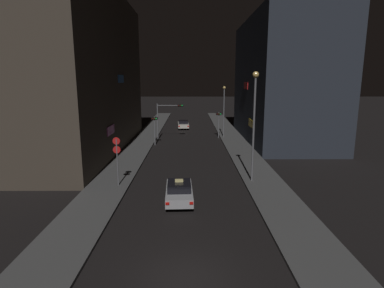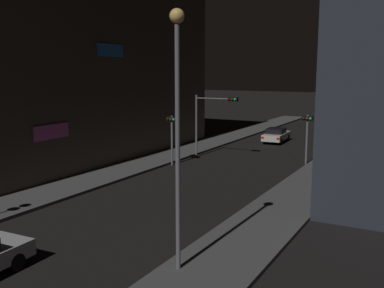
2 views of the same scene
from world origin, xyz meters
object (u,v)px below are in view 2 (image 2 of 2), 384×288
far_car (276,135)px  street_lamp_far_block (318,104)px  traffic_light_right_kerb (307,129)px  traffic_light_overhead (212,113)px  street_lamp_near_block (177,105)px  traffic_light_left_kerb (172,130)px

far_car → street_lamp_far_block: 11.57m
traffic_light_right_kerb → street_lamp_far_block: street_lamp_far_block is taller
far_car → traffic_light_overhead: size_ratio=0.89×
traffic_light_right_kerb → street_lamp_near_block: size_ratio=0.43×
traffic_light_left_kerb → far_car: bearing=76.7°
traffic_light_overhead → traffic_light_left_kerb: bearing=-110.0°
far_car → traffic_light_overhead: traffic_light_overhead is taller
far_car → traffic_light_right_kerb: (5.33, -9.09, 1.95)m
far_car → street_lamp_near_block: size_ratio=0.52×
traffic_light_right_kerb → street_lamp_far_block: size_ratio=0.52×
traffic_light_overhead → street_lamp_far_block: size_ratio=0.70×
street_lamp_far_block → traffic_light_overhead: bearing=-170.3°
far_car → street_lamp_near_block: 30.65m
far_car → traffic_light_overhead: bearing=-100.7°
traffic_light_right_kerb → street_lamp_near_block: bearing=-87.4°
street_lamp_near_block → street_lamp_far_block: 20.52m
traffic_light_overhead → street_lamp_far_block: bearing=9.7°
street_lamp_near_block → street_lamp_far_block: bearing=90.6°
far_car → street_lamp_far_block: bearing=-56.4°
far_car → traffic_light_overhead: 11.03m
street_lamp_near_block → traffic_light_left_kerb: bearing=122.2°
street_lamp_far_block → traffic_light_right_kerb: bearing=-178.7°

